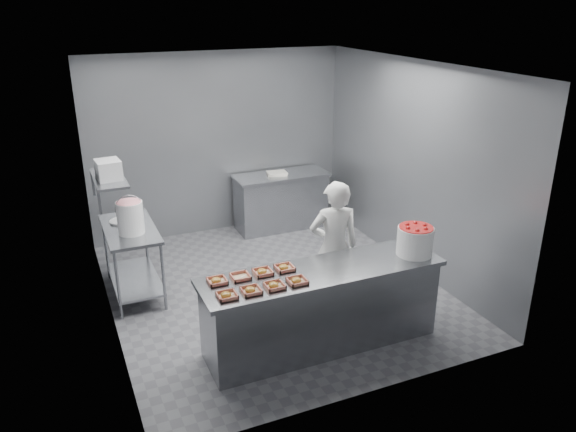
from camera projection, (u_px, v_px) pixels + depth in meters
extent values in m
plane|color=#4C4C51|center=(274.00, 289.00, 7.25)|extent=(4.50, 4.50, 0.00)
plane|color=white|center=(272.00, 66.00, 6.24)|extent=(4.50, 4.50, 0.00)
cube|color=slate|center=(218.00, 144.00, 8.67)|extent=(4.00, 0.04, 2.80)
cube|color=slate|center=(100.00, 209.00, 6.00)|extent=(0.04, 4.50, 2.80)
cube|color=slate|center=(412.00, 167.00, 7.49)|extent=(0.04, 4.50, 2.80)
cube|color=slate|center=(323.00, 272.00, 5.78)|extent=(2.60, 0.70, 0.05)
cube|color=slate|center=(322.00, 310.00, 5.95)|extent=(2.50, 0.64, 0.85)
cube|color=slate|center=(130.00, 229.00, 6.83)|extent=(0.60, 1.20, 0.04)
cube|color=slate|center=(135.00, 279.00, 7.08)|extent=(0.56, 1.15, 0.03)
cylinder|color=slate|center=(118.00, 285.00, 6.42)|extent=(0.04, 0.04, 0.88)
cylinder|color=slate|center=(163.00, 277.00, 6.61)|extent=(0.04, 0.04, 0.88)
cylinder|color=slate|center=(106.00, 248.00, 7.37)|extent=(0.04, 0.04, 0.88)
cylinder|color=slate|center=(146.00, 242.00, 7.57)|extent=(0.04, 0.04, 0.88)
cube|color=slate|center=(281.00, 176.00, 8.89)|extent=(1.50, 0.60, 0.05)
cube|color=slate|center=(281.00, 202.00, 9.06)|extent=(1.44, 0.55, 0.85)
cube|color=slate|center=(109.00, 178.00, 6.52)|extent=(0.35, 0.90, 0.03)
cube|color=tan|center=(227.00, 296.00, 5.23)|extent=(0.18, 0.18, 0.04)
cube|color=white|center=(231.00, 295.00, 5.26)|extent=(0.10, 0.06, 0.00)
ellipsoid|color=#C48831|center=(226.00, 295.00, 5.22)|extent=(0.10, 0.10, 0.05)
cube|color=tan|center=(251.00, 291.00, 5.32)|extent=(0.18, 0.18, 0.04)
cube|color=white|center=(255.00, 290.00, 5.35)|extent=(0.10, 0.06, 0.00)
ellipsoid|color=#C48831|center=(250.00, 290.00, 5.31)|extent=(0.10, 0.10, 0.05)
cube|color=tan|center=(275.00, 286.00, 5.41)|extent=(0.18, 0.18, 0.04)
cube|color=white|center=(278.00, 285.00, 5.44)|extent=(0.10, 0.06, 0.00)
ellipsoid|color=#C48831|center=(274.00, 285.00, 5.40)|extent=(0.10, 0.10, 0.05)
cube|color=tan|center=(297.00, 281.00, 5.50)|extent=(0.18, 0.18, 0.04)
cube|color=white|center=(301.00, 280.00, 5.53)|extent=(0.10, 0.06, 0.00)
ellipsoid|color=#C48831|center=(296.00, 280.00, 5.49)|extent=(0.10, 0.10, 0.05)
cube|color=tan|center=(217.00, 281.00, 5.50)|extent=(0.18, 0.18, 0.04)
cube|color=white|center=(221.00, 280.00, 5.53)|extent=(0.10, 0.06, 0.00)
ellipsoid|color=#C48831|center=(216.00, 280.00, 5.49)|extent=(0.10, 0.10, 0.05)
cube|color=tan|center=(240.00, 276.00, 5.59)|extent=(0.18, 0.18, 0.04)
cube|color=white|center=(244.00, 276.00, 5.62)|extent=(0.10, 0.06, 0.00)
cube|color=tan|center=(263.00, 272.00, 5.68)|extent=(0.18, 0.18, 0.04)
cube|color=white|center=(266.00, 272.00, 5.71)|extent=(0.10, 0.06, 0.00)
ellipsoid|color=#C48831|center=(262.00, 271.00, 5.67)|extent=(0.10, 0.10, 0.05)
cube|color=tan|center=(285.00, 268.00, 5.77)|extent=(0.18, 0.18, 0.04)
cube|color=white|center=(288.00, 267.00, 5.80)|extent=(0.10, 0.06, 0.00)
ellipsoid|color=#C48831|center=(284.00, 267.00, 5.76)|extent=(0.10, 0.10, 0.05)
imported|color=silver|center=(334.00, 247.00, 6.53)|extent=(0.65, 0.50, 1.61)
cylinder|color=silver|center=(415.00, 241.00, 6.06)|extent=(0.39, 0.39, 0.31)
cylinder|color=red|center=(416.00, 229.00, 6.01)|extent=(0.37, 0.37, 0.04)
cylinder|color=silver|center=(130.00, 218.00, 6.60)|extent=(0.31, 0.31, 0.39)
cylinder|color=#DE6F80|center=(129.00, 202.00, 6.53)|extent=(0.29, 0.29, 0.02)
torus|color=slate|center=(129.00, 208.00, 6.56)|extent=(0.33, 0.01, 0.33)
cylinder|color=silver|center=(121.00, 221.00, 7.00)|extent=(0.34, 0.34, 0.02)
cube|color=#CCB28C|center=(129.00, 223.00, 6.95)|extent=(0.15, 0.13, 0.02)
cube|color=gray|center=(108.00, 170.00, 6.41)|extent=(0.29, 0.32, 0.22)
cube|color=silver|center=(277.00, 173.00, 8.85)|extent=(0.34, 0.28, 0.05)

